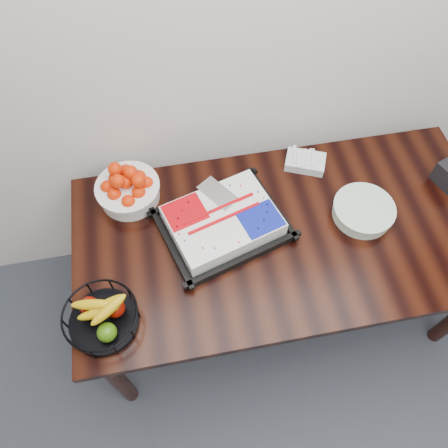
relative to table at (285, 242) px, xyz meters
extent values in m
plane|color=silver|center=(0.00, 0.50, 0.69)|extent=(5.00, 0.00, 5.00)
cube|color=black|center=(0.00, 0.00, 0.07)|extent=(1.80, 0.90, 0.04)
cylinder|color=black|center=(-0.82, -0.37, -0.31)|extent=(0.07, 0.07, 0.71)
cylinder|color=black|center=(-0.82, 0.37, -0.31)|extent=(0.07, 0.07, 0.71)
cylinder|color=black|center=(0.82, 0.37, -0.31)|extent=(0.07, 0.07, 0.71)
cube|color=black|center=(-0.27, 0.07, 0.10)|extent=(0.58, 0.51, 0.02)
cube|color=white|center=(-0.27, 0.07, 0.15)|extent=(0.50, 0.43, 0.08)
cube|color=#BC040B|center=(-0.39, 0.15, 0.19)|extent=(0.19, 0.18, 0.00)
cube|color=#0D1893|center=(-0.14, -0.02, 0.19)|extent=(0.19, 0.18, 0.00)
cube|color=silver|center=(-0.23, 0.18, 0.19)|extent=(0.17, 0.19, 0.00)
cylinder|color=white|center=(-0.64, 0.30, 0.13)|extent=(0.26, 0.26, 0.08)
cylinder|color=white|center=(-0.64, 0.30, 0.16)|extent=(0.28, 0.28, 0.01)
cylinder|color=black|center=(-0.78, -0.26, 0.10)|extent=(0.26, 0.26, 0.03)
torus|color=black|center=(-0.78, -0.26, 0.18)|extent=(0.28, 0.28, 0.01)
cylinder|color=white|center=(0.34, 0.02, 0.11)|extent=(0.25, 0.25, 0.06)
cylinder|color=white|center=(0.34, 0.02, 0.15)|extent=(0.26, 0.26, 0.01)
cube|color=silver|center=(0.17, 0.34, 0.11)|extent=(0.21, 0.18, 0.04)
camera|label=1|loc=(-0.44, -0.88, 1.68)|focal=35.00mm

